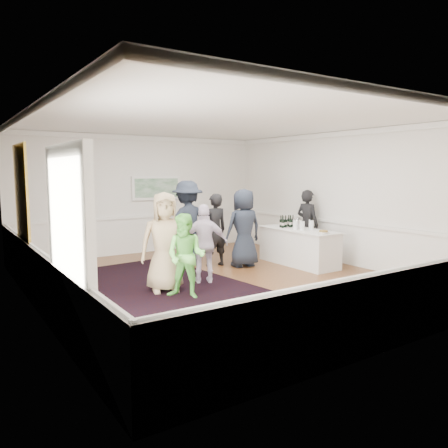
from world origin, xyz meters
TOP-DOWN VIEW (x-y plane):
  - floor at (0.00, 0.00)m, footprint 8.00×8.00m
  - ceiling at (0.00, 0.00)m, footprint 7.00×8.00m
  - wall_left at (-3.50, 0.00)m, footprint 0.02×8.00m
  - wall_right at (3.50, 0.00)m, footprint 0.02×8.00m
  - wall_back at (0.00, 4.00)m, footprint 7.00×0.02m
  - wall_front at (0.00, -4.00)m, footprint 7.00×0.02m
  - wainscoting at (0.00, 0.00)m, footprint 7.00×8.00m
  - mirror at (-3.45, 1.30)m, footprint 0.05×1.25m
  - doorway at (-3.45, -1.90)m, footprint 0.10×1.78m
  - landscape_painting at (0.40, 3.95)m, footprint 1.44×0.06m
  - area_rug at (-1.42, 0.56)m, footprint 3.74×4.66m
  - serving_table at (2.47, 0.42)m, footprint 0.81×2.13m
  - bartender at (3.20, 0.88)m, footprint 0.51×0.70m
  - guest_tan at (-1.26, 0.01)m, footprint 1.05×0.84m
  - guest_green at (-1.13, -0.56)m, footprint 0.91×0.92m
  - guest_lilac at (-0.32, 0.14)m, footprint 1.01×0.77m
  - guest_dark_a at (0.22, 1.84)m, footprint 1.33×0.79m
  - guest_dark_b at (0.71, 1.40)m, footprint 0.64×0.43m
  - guest_navy at (1.25, 0.98)m, footprint 0.95×0.68m
  - wine_bottles at (2.49, 0.88)m, footprint 0.44×0.29m
  - juice_pitchers at (2.43, 0.24)m, footprint 0.41×0.35m
  - ice_bucket at (2.57, 0.57)m, footprint 0.26×0.26m
  - nut_bowl at (2.38, -0.47)m, footprint 0.24×0.24m

SIDE VIEW (x-z plane):
  - floor at x=0.00m, z-range 0.00..0.00m
  - area_rug at x=-1.42m, z-range 0.00..0.02m
  - serving_table at x=2.47m, z-range 0.00..0.86m
  - wainscoting at x=0.00m, z-range 0.00..1.00m
  - guest_green at x=-1.13m, z-range 0.00..1.50m
  - guest_lilac at x=-0.32m, z-range 0.00..1.59m
  - guest_dark_b at x=0.71m, z-range 0.00..1.72m
  - bartender at x=3.20m, z-range 0.00..1.77m
  - nut_bowl at x=2.38m, z-range 0.86..0.94m
  - guest_navy at x=1.25m, z-range 0.00..1.83m
  - guest_tan at x=-1.26m, z-range 0.00..1.86m
  - ice_bucket at x=2.57m, z-range 0.85..1.10m
  - juice_pitchers at x=2.43m, z-range 0.86..1.10m
  - guest_dark_a at x=0.22m, z-range 0.00..2.02m
  - wine_bottles at x=2.49m, z-range 0.86..1.17m
  - doorway at x=-3.45m, z-range 0.14..2.70m
  - wall_left at x=-3.50m, z-range 0.00..3.20m
  - wall_right at x=3.50m, z-range 0.00..3.20m
  - wall_back at x=0.00m, z-range 0.00..3.20m
  - wall_front at x=0.00m, z-range 0.00..3.20m
  - landscape_painting at x=0.40m, z-range 1.45..2.11m
  - mirror at x=-3.45m, z-range 0.88..2.73m
  - ceiling at x=0.00m, z-range 3.19..3.21m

